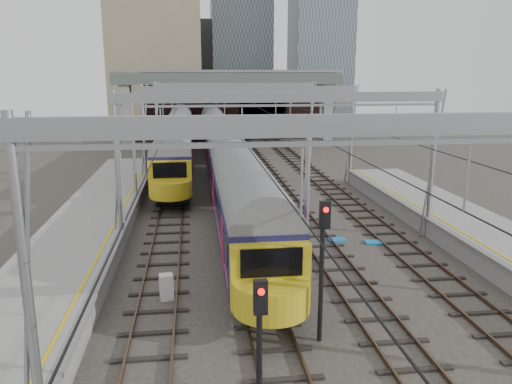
{
  "coord_description": "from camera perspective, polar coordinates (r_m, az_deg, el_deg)",
  "views": [
    {
      "loc": [
        -4.4,
        -16.87,
        8.71
      ],
      "look_at": [
        -1.1,
        9.63,
        2.4
      ],
      "focal_mm": 35.0,
      "sensor_mm": 36.0,
      "label": 1
    }
  ],
  "objects": [
    {
      "name": "equip_cover_a",
      "position": [
        21.1,
        -1.92,
        -10.95
      ],
      "size": [
        0.83,
        0.63,
        0.09
      ],
      "primitive_type": "cube",
      "rotation": [
        0.0,
        0.0,
        -0.1
      ],
      "color": "#1771B3",
      "rests_on": "ground"
    },
    {
      "name": "equip_cover_b",
      "position": [
        27.24,
        9.2,
        -5.41
      ],
      "size": [
        0.99,
        0.75,
        0.11
      ],
      "primitive_type": "cube",
      "rotation": [
        0.0,
        0.0,
        0.11
      ],
      "color": "#1771B3",
      "rests_on": "ground"
    },
    {
      "name": "train_second",
      "position": [
        56.87,
        -8.74,
        6.9
      ],
      "size": [
        2.87,
        49.75,
        4.91
      ],
      "color": "black",
      "rests_on": "ground"
    },
    {
      "name": "overbridge",
      "position": [
        63.04,
        -3.17,
        11.96
      ],
      "size": [
        28.0,
        3.0,
        9.25
      ],
      "color": "gray",
      "rests_on": "ground"
    },
    {
      "name": "city_skyline",
      "position": [
        88.04,
        -2.56,
        18.75
      ],
      "size": [
        37.5,
        27.5,
        60.0
      ],
      "color": "tan",
      "rests_on": "ground"
    },
    {
      "name": "train_main",
      "position": [
        47.83,
        -4.19,
        5.78
      ],
      "size": [
        2.79,
        64.43,
        4.8
      ],
      "color": "black",
      "rests_on": "ground"
    },
    {
      "name": "retaining_wall",
      "position": [
        69.19,
        -2.31,
        9.66
      ],
      "size": [
        28.0,
        2.75,
        9.0
      ],
      "color": "black",
      "rests_on": "ground"
    },
    {
      "name": "equip_cover_c",
      "position": [
        27.21,
        13.29,
        -5.63
      ],
      "size": [
        0.97,
        0.73,
        0.11
      ],
      "primitive_type": "cube",
      "rotation": [
        0.0,
        0.0,
        -0.11
      ],
      "color": "#1771B3",
      "rests_on": "ground"
    },
    {
      "name": "signal_near_centre",
      "position": [
        16.25,
        7.62,
        -7.12
      ],
      "size": [
        0.35,
        0.47,
        4.88
      ],
      "rotation": [
        0.0,
        0.0,
        -0.04
      ],
      "color": "black",
      "rests_on": "ground"
    },
    {
      "name": "relay_cabinet",
      "position": [
        20.37,
        -10.2,
        -10.63
      ],
      "size": [
        0.59,
        0.52,
        1.05
      ],
      "primitive_type": "cube",
      "rotation": [
        0.0,
        0.0,
        0.18
      ],
      "color": "silver",
      "rests_on": "ground"
    },
    {
      "name": "overhead_line",
      "position": [
        38.67,
        -0.57,
        10.12
      ],
      "size": [
        16.8,
        80.0,
        8.0
      ],
      "color": "gray",
      "rests_on": "ground"
    },
    {
      "name": "ground",
      "position": [
        19.49,
        6.91,
        -13.35
      ],
      "size": [
        160.0,
        160.0,
        0.0
      ],
      "primitive_type": "plane",
      "color": "#38332D",
      "rests_on": "ground"
    },
    {
      "name": "signal_near_left",
      "position": [
        11.77,
        0.43,
        -16.88
      ],
      "size": [
        0.31,
        0.45,
        4.37
      ],
      "rotation": [
        0.0,
        0.0,
        0.03
      ],
      "color": "black",
      "rests_on": "ground"
    },
    {
      "name": "platform_left",
      "position": [
        21.8,
        -22.24,
        -9.72
      ],
      "size": [
        4.32,
        55.0,
        1.12
      ],
      "color": "gray",
      "rests_on": "ground"
    },
    {
      "name": "tracks",
      "position": [
        33.33,
        0.73,
        -1.82
      ],
      "size": [
        14.4,
        80.0,
        0.22
      ],
      "color": "#4C3828",
      "rests_on": "ground"
    }
  ]
}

